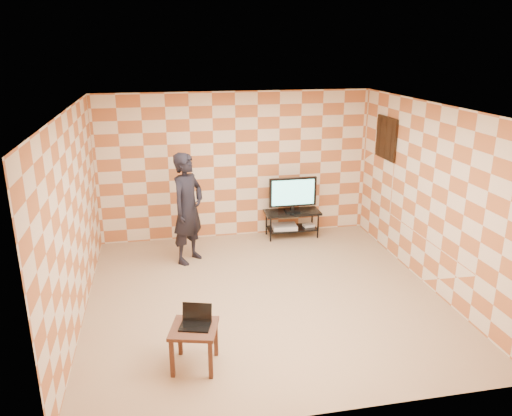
{
  "coord_description": "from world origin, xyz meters",
  "views": [
    {
      "loc": [
        -1.38,
        -6.35,
        3.49
      ],
      "look_at": [
        0.0,
        0.6,
        1.15
      ],
      "focal_mm": 35.0,
      "sensor_mm": 36.0,
      "label": 1
    }
  ],
  "objects_px": {
    "tv_stand": "(292,218)",
    "person": "(188,208)",
    "side_table": "(194,334)",
    "tv": "(293,193)"
  },
  "relations": [
    {
      "from": "tv_stand",
      "to": "side_table",
      "type": "bearing_deg",
      "value": -120.08
    },
    {
      "from": "tv_stand",
      "to": "person",
      "type": "height_order",
      "value": "person"
    },
    {
      "from": "tv_stand",
      "to": "person",
      "type": "distance_m",
      "value": 2.19
    },
    {
      "from": "side_table",
      "to": "person",
      "type": "bearing_deg",
      "value": 87.09
    },
    {
      "from": "tv_stand",
      "to": "person",
      "type": "relative_size",
      "value": 0.56
    },
    {
      "from": "tv_stand",
      "to": "tv",
      "type": "distance_m",
      "value": 0.49
    },
    {
      "from": "tv",
      "to": "side_table",
      "type": "height_order",
      "value": "tv"
    },
    {
      "from": "tv",
      "to": "person",
      "type": "relative_size",
      "value": 0.48
    },
    {
      "from": "person",
      "to": "tv_stand",
      "type": "bearing_deg",
      "value": -27.88
    },
    {
      "from": "side_table",
      "to": "person",
      "type": "height_order",
      "value": "person"
    }
  ]
}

